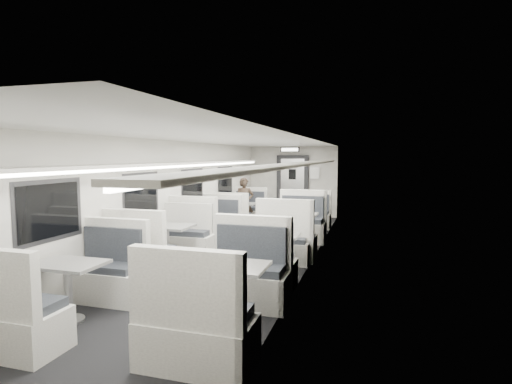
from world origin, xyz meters
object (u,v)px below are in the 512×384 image
Objects in this scene: booth_right_a at (309,219)px; passenger at (244,203)px; booth_right_b at (295,231)px; booth_left_a at (241,215)px; booth_right_c at (275,253)px; booth_left_d at (68,291)px; booth_left_c at (166,246)px; booth_right_d at (227,297)px; booth_left_b at (207,230)px; exit_sign at (290,150)px; vestibule_door at (293,186)px.

booth_right_a is 1.41× the size of passenger.
booth_right_b is (0.00, -2.00, 0.05)m from booth_right_a.
booth_right_c is (2.00, -4.11, -0.01)m from booth_left_a.
booth_left_d is 0.93× the size of booth_right_b.
booth_right_b reaches higher than booth_right_c.
booth_left_a is 1.42× the size of passenger.
booth_right_b is 1.60× the size of passenger.
booth_right_a reaches higher than booth_right_c.
booth_left_a is 1.02× the size of booth_right_c.
booth_left_c is 1.59× the size of passenger.
booth_right_b reaches higher than booth_right_d.
booth_right_d is (0.00, -6.29, 0.05)m from booth_right_a.
booth_left_b is 5.04m from exit_sign.
booth_right_c is at bearing -81.46° from vestibule_door.
exit_sign reaches higher than booth_right_b.
exit_sign is at bearing 81.17° from booth_left_c.
exit_sign reaches higher than booth_left_a.
booth_right_a is at bearing 64.16° from booth_left_c.
booth_left_d is 1.03× the size of vestibule_door.
booth_left_d is at bearing -90.00° from booth_left_c.
booth_left_b is at bearing 141.17° from booth_right_c.
booth_left_c is 6.78m from exit_sign.
booth_right_d reaches higher than booth_right_a.
booth_left_b is 0.90× the size of booth_left_c.
vestibule_door reaches higher than booth_right_d.
passenger is 2.79m from vestibule_door.
booth_left_d reaches higher than booth_left_b.
booth_right_b is at bearing -78.22° from vestibule_door.
booth_left_a is at bearing 126.96° from passenger.
booth_left_c is 1.00× the size of booth_right_d.
booth_right_c is 1.39× the size of passenger.
booth_left_d is at bearing -113.45° from booth_right_b.
booth_right_c is 2.43m from booth_right_d.
booth_left_c is at bearing -172.38° from booth_right_c.
passenger is (-1.88, 6.45, 0.31)m from booth_right_d.
booth_right_b is at bearing -90.00° from booth_right_a.
booth_left_d is at bearing -96.40° from exit_sign.
booth_right_c is 3.26× the size of exit_sign.
booth_left_a is at bearing 107.01° from booth_right_d.
booth_left_c is 4.31m from passenger.
booth_left_b is at bearing 90.00° from booth_left_c.
passenger is at bearing 106.24° from booth_right_d.
booth_right_b reaches higher than booth_left_c.
booth_left_c is 1.10× the size of vestibule_door.
booth_left_a is 0.99× the size of booth_left_b.
booth_left_c is at bearing -110.36° from passenger.
booth_right_b is 1.15× the size of booth_right_c.
booth_right_d is 9.16m from vestibule_door.
booth_right_a is (2.00, 6.61, -0.02)m from booth_left_d.
booth_left_d is at bearing -90.00° from booth_left_b.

